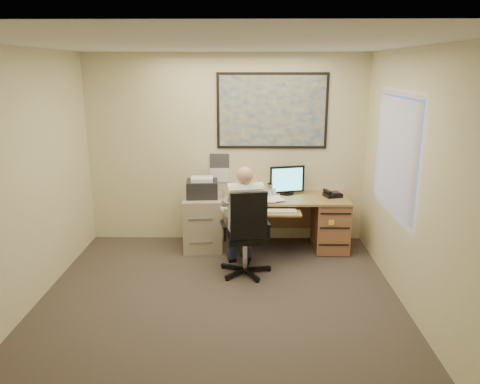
{
  "coord_description": "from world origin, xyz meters",
  "views": [
    {
      "loc": [
        0.29,
        -4.39,
        2.5
      ],
      "look_at": [
        0.21,
        1.3,
        0.97
      ],
      "focal_mm": 35.0,
      "sensor_mm": 36.0,
      "label": 1
    }
  ],
  "objects_px": {
    "filing_cabinet": "(203,218)",
    "office_chair": "(244,250)",
    "person": "(245,221)",
    "desk": "(313,217)"
  },
  "relations": [
    {
      "from": "office_chair",
      "to": "person",
      "type": "bearing_deg",
      "value": 72.75
    },
    {
      "from": "office_chair",
      "to": "person",
      "type": "relative_size",
      "value": 0.82
    },
    {
      "from": "filing_cabinet",
      "to": "person",
      "type": "height_order",
      "value": "person"
    },
    {
      "from": "filing_cabinet",
      "to": "office_chair",
      "type": "height_order",
      "value": "office_chair"
    },
    {
      "from": "filing_cabinet",
      "to": "office_chair",
      "type": "distance_m",
      "value": 1.09
    },
    {
      "from": "filing_cabinet",
      "to": "office_chair",
      "type": "relative_size",
      "value": 0.93
    },
    {
      "from": "desk",
      "to": "filing_cabinet",
      "type": "bearing_deg",
      "value": -179.03
    },
    {
      "from": "person",
      "to": "filing_cabinet",
      "type": "bearing_deg",
      "value": 114.49
    },
    {
      "from": "filing_cabinet",
      "to": "person",
      "type": "bearing_deg",
      "value": -58.09
    },
    {
      "from": "filing_cabinet",
      "to": "office_chair",
      "type": "bearing_deg",
      "value": -61.02
    }
  ]
}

